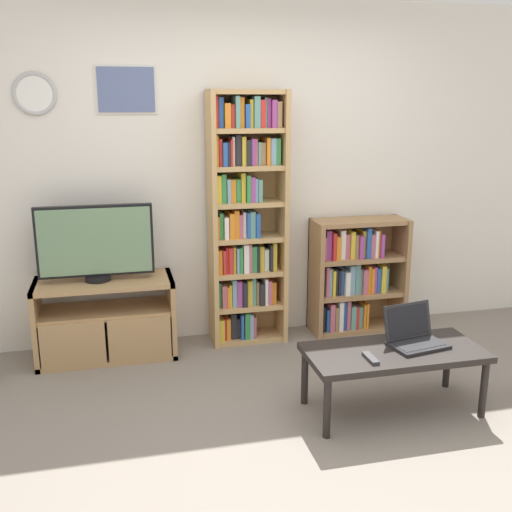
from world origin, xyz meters
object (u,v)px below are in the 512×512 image
Objects in this scene: bookshelf_tall at (245,219)px; laptop at (414,335)px; coffee_table at (394,356)px; television at (95,243)px; bookshelf_short at (352,276)px; remote_near_laptop at (371,358)px; tv_stand at (106,319)px.

laptop is (0.78, -1.28, -0.52)m from bookshelf_tall.
coffee_table is at bearing -64.69° from bookshelf_tall.
television is 2.16× the size of laptop.
bookshelf_short is 1.51m from remote_near_laptop.
tv_stand is 1.07× the size of bookshelf_short.
television is at bearing -174.88° from bookshelf_tall.
laptop is at bearing -32.39° from tv_stand.
television is 2.09m from remote_near_laptop.
tv_stand is 2.20m from laptop.
bookshelf_tall reaches higher than television.
bookshelf_short reaches higher than coffee_table.
tv_stand reaches higher than remote_near_laptop.
laptop is at bearing -95.21° from bookshelf_short.
bookshelf_short reaches higher than laptop.
television reaches higher than remote_near_laptop.
coffee_table is (0.63, -1.33, -0.62)m from bookshelf_tall.
remote_near_laptop is (0.43, -1.44, -0.57)m from bookshelf_tall.
tv_stand is 6.23× the size of remote_near_laptop.
remote_near_laptop is (-0.20, -0.10, 0.05)m from coffee_table.
bookshelf_tall reaches higher than tv_stand.
remote_near_laptop is at bearing -41.51° from tv_stand.
tv_stand is 1.28m from bookshelf_tall.
remote_near_laptop is (-0.35, -0.15, -0.05)m from laptop.
tv_stand is at bearing 144.26° from coffee_table.
television is 1.12m from bookshelf_tall.
tv_stand is 2.10m from coffee_table.
television is 2.20m from coffee_table.
laptop is at bearing -32.05° from television.
tv_stand is 0.58m from television.
remote_near_laptop is at bearing -152.59° from coffee_table.
television is at bearing 137.67° from laptop.
tv_stand is 2.01m from remote_near_laptop.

